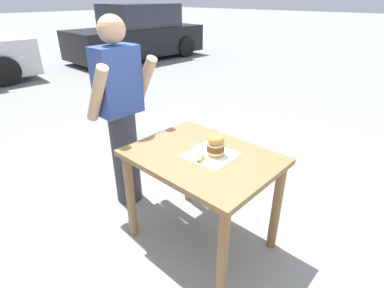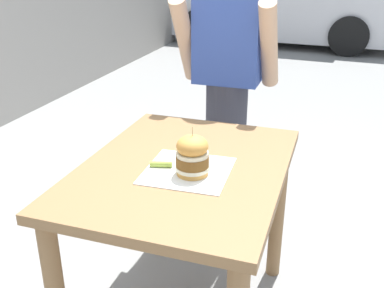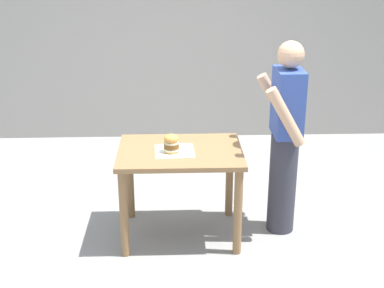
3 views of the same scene
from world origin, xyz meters
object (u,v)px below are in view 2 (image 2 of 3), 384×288
Objects in this scene: pickle_spear at (161,164)px; parked_car_mid_block at (284,2)px; sandwich at (192,155)px; patio_table at (184,197)px; diner_across_table at (227,84)px.

pickle_spear is 0.02× the size of parked_car_mid_block.
sandwich is 7.29m from parked_car_mid_block.
patio_table is at bearing 34.99° from pickle_spear.
parked_car_mid_block reaches higher than pickle_spear.
sandwich is at bearing -84.91° from parked_car_mid_block.
sandwich is at bearing -7.34° from pickle_spear.
sandwich reaches higher than patio_table.
pickle_spear is 0.94m from diner_across_table.
parked_car_mid_block is at bearing 94.68° from patio_table.
diner_across_table is 0.39× the size of parked_car_mid_block.
patio_table is at bearing 129.65° from sandwich.
pickle_spear is 7.26m from parked_car_mid_block.
pickle_spear is at bearing 172.66° from sandwich.
diner_across_table is (-0.11, 0.96, 0.01)m from sandwich.
parked_car_mid_block reaches higher than sandwich.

